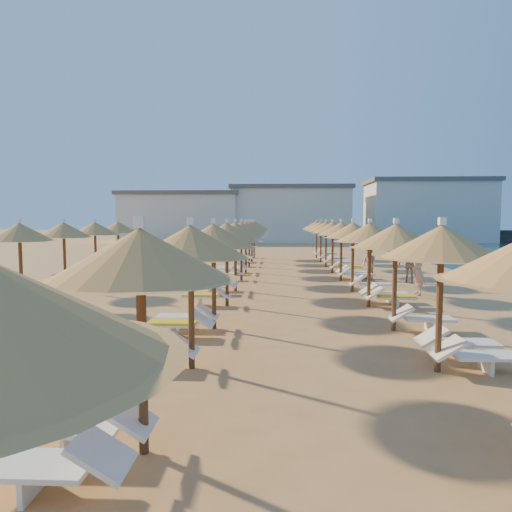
{
  "coord_description": "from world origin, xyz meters",
  "views": [
    {
      "loc": [
        -0.19,
        -15.71,
        2.87
      ],
      "look_at": [
        -1.03,
        4.0,
        1.3
      ],
      "focal_mm": 32.0,
      "sensor_mm": 36.0,
      "label": 1
    }
  ],
  "objects_px": {
    "jetty": "(477,236)",
    "parasol_row_west": "(235,231)",
    "beachgoer_b": "(369,264)",
    "beachgoer_a": "(418,271)",
    "parasol_row_east": "(353,231)",
    "beachgoer_c": "(409,265)"
  },
  "relations": [
    {
      "from": "jetty",
      "to": "parasol_row_west",
      "type": "relative_size",
      "value": 0.87
    },
    {
      "from": "jetty",
      "to": "beachgoer_b",
      "type": "relative_size",
      "value": 19.44
    },
    {
      "from": "beachgoer_b",
      "to": "beachgoer_a",
      "type": "distance_m",
      "value": 4.56
    },
    {
      "from": "beachgoer_a",
      "to": "parasol_row_east",
      "type": "bearing_deg",
      "value": -107.87
    },
    {
      "from": "jetty",
      "to": "beachgoer_c",
      "type": "bearing_deg",
      "value": -109.27
    },
    {
      "from": "parasol_row_west",
      "to": "beachgoer_c",
      "type": "bearing_deg",
      "value": 19.34
    },
    {
      "from": "jetty",
      "to": "beachgoer_c",
      "type": "xyz_separation_m",
      "value": [
        -20.38,
        -40.18,
        0.08
      ]
    },
    {
      "from": "jetty",
      "to": "beachgoer_a",
      "type": "xyz_separation_m",
      "value": [
        -21.03,
        -43.62,
        0.18
      ]
    },
    {
      "from": "parasol_row_east",
      "to": "parasol_row_west",
      "type": "bearing_deg",
      "value": 180.0
    },
    {
      "from": "jetty",
      "to": "parasol_row_east",
      "type": "bearing_deg",
      "value": -111.0
    },
    {
      "from": "parasol_row_east",
      "to": "beachgoer_a",
      "type": "distance_m",
      "value": 2.88
    },
    {
      "from": "beachgoer_b",
      "to": "parasol_row_west",
      "type": "bearing_deg",
      "value": -92.54
    },
    {
      "from": "beachgoer_a",
      "to": "beachgoer_c",
      "type": "bearing_deg",
      "value": 168.79
    },
    {
      "from": "parasol_row_east",
      "to": "beachgoer_c",
      "type": "relative_size",
      "value": 20.89
    },
    {
      "from": "jetty",
      "to": "parasol_row_east",
      "type": "relative_size",
      "value": 0.87
    },
    {
      "from": "jetty",
      "to": "beachgoer_a",
      "type": "distance_m",
      "value": 48.43
    },
    {
      "from": "parasol_row_west",
      "to": "beachgoer_c",
      "type": "distance_m",
      "value": 8.31
    },
    {
      "from": "beachgoer_b",
      "to": "parasol_row_east",
      "type": "bearing_deg",
      "value": -54.77
    },
    {
      "from": "jetty",
      "to": "beachgoer_c",
      "type": "relative_size",
      "value": 18.15
    },
    {
      "from": "jetty",
      "to": "parasol_row_west",
      "type": "bearing_deg",
      "value": -115.6
    },
    {
      "from": "parasol_row_east",
      "to": "beachgoer_b",
      "type": "relative_size",
      "value": 22.38
    },
    {
      "from": "beachgoer_b",
      "to": "beachgoer_a",
      "type": "relative_size",
      "value": 0.83
    }
  ]
}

